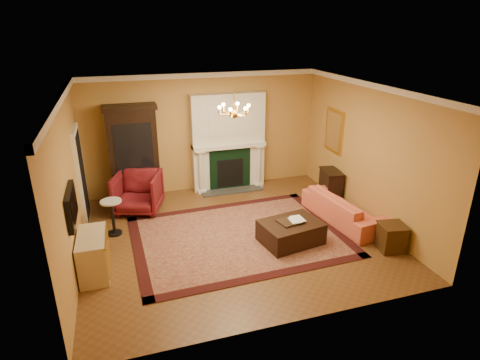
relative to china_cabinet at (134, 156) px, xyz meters
name	(u,v)px	position (x,y,z in m)	size (l,w,h in m)	color
floor	(235,235)	(1.79, -2.49, -1.14)	(6.00, 5.50, 0.02)	brown
ceiling	(234,89)	(1.79, -2.49, 1.88)	(6.00, 5.50, 0.02)	white
wall_back	(204,133)	(1.79, 0.27, 0.37)	(6.00, 0.02, 3.00)	#B78441
wall_front	(293,234)	(1.79, -5.25, 0.37)	(6.00, 0.02, 3.00)	#B78441
wall_left	(69,185)	(-1.22, -2.49, 0.37)	(0.02, 5.50, 3.00)	#B78441
wall_right	(368,153)	(4.80, -2.49, 0.37)	(0.02, 5.50, 3.00)	#B78441
fireplace	(228,144)	(2.39, 0.08, 0.06)	(1.90, 0.70, 2.50)	silver
crown_molding	(221,85)	(1.79, -1.53, 1.81)	(6.00, 5.50, 0.12)	white
doorway	(81,176)	(-1.17, -0.79, -0.09)	(0.08, 1.05, 2.10)	silver
tv_panel	(71,206)	(-1.16, -3.09, 0.22)	(0.09, 0.95, 0.58)	black
gilt_mirror	(334,131)	(4.75, -1.09, 0.52)	(0.06, 0.76, 1.05)	gold
chandelier	(234,111)	(1.79, -2.49, 1.48)	(0.63, 0.55, 0.53)	gold
oriental_rug	(238,236)	(1.84, -2.57, -1.12)	(4.23, 3.17, 0.02)	#4F1119
china_cabinet	(134,156)	(0.00, 0.00, 0.00)	(1.13, 0.51, 2.26)	black
wingback_armchair	(138,191)	(-0.02, -0.71, -0.62)	(1.00, 0.93, 1.03)	maroon
pedestal_table	(113,215)	(-0.60, -1.70, -0.69)	(0.43, 0.43, 0.76)	black
commode	(94,255)	(-0.94, -3.06, -0.76)	(0.47, 1.00, 0.74)	#C2AD8E
coral_sofa	(344,204)	(4.28, -2.58, -0.72)	(2.12, 0.62, 0.83)	#E55B48
end_table	(391,238)	(4.51, -3.94, -0.87)	(0.44, 0.44, 0.51)	#361F0E
console_table	(330,186)	(4.57, -1.46, -0.76)	(0.38, 0.66, 0.74)	black
leather_ottoman	(291,232)	(2.77, -3.10, -0.90)	(1.16, 0.84, 0.43)	black
ottoman_tray	(290,221)	(2.76, -3.08, -0.67)	(0.47, 0.36, 0.03)	black
book_a	(290,216)	(2.73, -3.13, -0.52)	(0.20, 0.03, 0.27)	gray
book_b	(293,214)	(2.80, -3.09, -0.50)	(0.23, 0.02, 0.31)	gray
topiary_left	(203,136)	(1.71, 0.04, 0.35)	(0.17, 0.17, 0.46)	gray
topiary_right	(250,132)	(2.96, 0.04, 0.34)	(0.17, 0.17, 0.44)	gray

